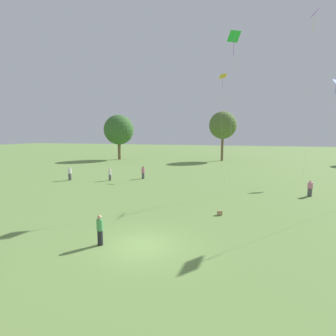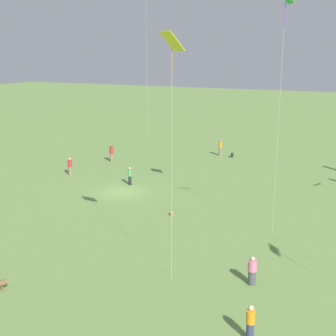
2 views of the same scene
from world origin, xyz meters
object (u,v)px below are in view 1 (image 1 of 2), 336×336
Objects in this scene: kite_2 at (234,43)px; person_7 at (310,188)px; kite_7 at (336,86)px; person_1 at (143,173)px; picnic_bag_0 at (220,213)px; person_3 at (110,174)px; kite_5 at (223,79)px; person_8 at (70,174)px; kite_4 at (314,21)px; person_9 at (100,230)px.

person_7 is at bearing -160.74° from kite_2.
kite_7 is (12.54, 13.55, -2.34)m from kite_2.
kite_7 is (24.20, 8.11, 11.44)m from person_1.
kite_2 reaches higher than person_7.
person_7 is 3.94× the size of picnic_bag_0.
person_3 is 20.76m from kite_2.
person_3 is 22.46m from kite_5.
person_7 is at bearing 115.58° from person_8.
kite_7 reaches higher than person_3.
kite_4 is at bearing -117.81° from person_7.
kite_4 is at bearing -116.86° from kite_2.
person_8 is 22.17m from picnic_bag_0.
person_9 is at bearing 4.68° from kite_4.
kite_5 reaches higher than picnic_bag_0.
person_3 is at bearing 131.36° from person_8.
person_3 is 1.05× the size of person_7.
person_3 is at bearing 151.48° from person_1.
kite_7 reaches higher than picnic_bag_0.
person_8 is (-27.93, 0.77, 0.08)m from person_7.
person_8 is 0.13× the size of kite_7.
person_7 is 27.95m from person_8.
kite_2 is (20.35, -1.63, 13.77)m from person_8.
person_3 is 0.11× the size of kite_2.
person_1 is 1.08× the size of person_7.
kite_4 reaches higher than kite_2.
kite_7 is (3.73, 2.93, -7.28)m from kite_4.
kite_7 is at bearing 58.95° from picnic_bag_0.
kite_2 is 15.63m from kite_5.
picnic_bag_0 is (2.11, -23.10, -14.10)m from kite_5.
kite_2 is 38.80× the size of picnic_bag_0.
kite_4 is (29.17, 9.00, 18.71)m from person_8.
person_8 is 26.39m from kite_5.
person_3 is 31.44m from kite_4.
kite_4 is 13.25m from kite_5.
kite_5 reaches higher than person_9.
person_7 is at bearing -70.84° from person_9.
picnic_bag_0 is at bearing 26.82° from person_7.
kite_7 is (4.96, 12.70, 11.51)m from person_7.
person_8 is 4.32× the size of picnic_bag_0.
person_3 is 0.11× the size of kite_5.
person_8 is at bearing -164.53° from kite_7.
kite_2 is at bearing -14.88° from kite_5.
kite_2 is 18.61m from kite_7.
person_7 is 0.10× the size of kite_2.
person_7 is 0.94× the size of person_9.
person_3 is at bearing -2.52° from person_9.
person_3 is 22.92m from person_7.
person_1 reaches higher than person_9.
kite_4 is 28.12m from picnic_bag_0.
person_1 is 19.78m from person_7.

